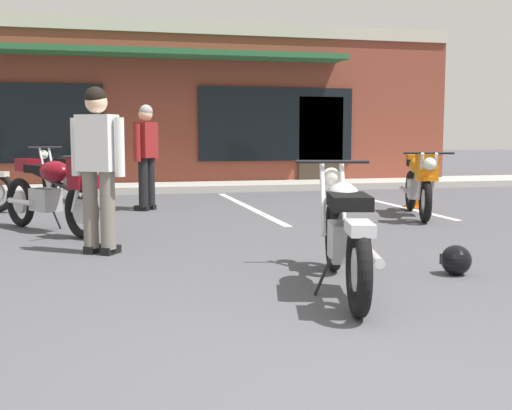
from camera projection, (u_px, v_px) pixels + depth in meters
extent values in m
plane|color=#47474C|center=(217.00, 253.00, 6.46)|extent=(80.00, 80.00, 0.00)
cube|color=#A8A59E|center=(155.00, 187.00, 13.84)|extent=(22.00, 1.80, 0.14)
cube|color=brown|center=(142.00, 110.00, 17.22)|extent=(14.48, 6.37, 3.75)
cube|color=#B2AD9E|center=(150.00, 25.00, 13.93)|extent=(14.48, 0.06, 0.30)
cube|color=black|center=(14.00, 123.00, 13.47)|extent=(3.71, 0.06, 1.70)
cube|color=black|center=(277.00, 124.00, 14.84)|extent=(3.71, 0.06, 1.70)
cube|color=#33281E|center=(321.00, 141.00, 15.14)|extent=(1.10, 0.06, 2.10)
cube|color=#235933|center=(152.00, 53.00, 13.59)|extent=(8.69, 0.90, 0.12)
cube|color=silver|center=(94.00, 211.00, 10.07)|extent=(0.12, 4.80, 0.01)
cube|color=silver|center=(248.00, 207.00, 10.66)|extent=(0.12, 4.80, 0.01)
cube|color=silver|center=(385.00, 203.00, 11.25)|extent=(0.12, 4.80, 0.01)
torus|color=black|center=(359.00, 270.00, 4.17)|extent=(0.25, 0.64, 0.64)
cylinder|color=#B7B7BC|center=(359.00, 270.00, 4.17)|extent=(0.13, 0.29, 0.29)
torus|color=black|center=(334.00, 235.00, 5.60)|extent=(0.25, 0.64, 0.64)
cylinder|color=#B7B7BC|center=(334.00, 235.00, 5.60)|extent=(0.13, 0.29, 0.29)
cylinder|color=silver|center=(323.00, 198.00, 5.67)|extent=(0.12, 0.33, 0.66)
cylinder|color=silver|center=(343.00, 198.00, 5.67)|extent=(0.12, 0.33, 0.66)
cylinder|color=black|center=(332.00, 162.00, 5.71)|extent=(0.65, 0.19, 0.03)
sphere|color=silver|center=(331.00, 177.00, 5.81)|extent=(0.21, 0.21, 0.17)
cube|color=silver|center=(334.00, 201.00, 5.61)|extent=(0.22, 0.38, 0.06)
cube|color=#9E9EA3|center=(346.00, 241.00, 4.80)|extent=(0.33, 0.45, 0.28)
cylinder|color=silver|center=(373.00, 256.00, 4.43)|extent=(0.20, 0.55, 0.07)
cylinder|color=black|center=(343.00, 207.00, 4.97)|extent=(0.29, 0.93, 0.26)
ellipsoid|color=silver|center=(343.00, 196.00, 4.98)|extent=(0.37, 0.53, 0.22)
cube|color=black|center=(349.00, 201.00, 4.63)|extent=(0.40, 0.57, 0.10)
cube|color=silver|center=(360.00, 228.00, 4.12)|extent=(0.24, 0.39, 0.08)
cylinder|color=black|center=(323.00, 277.00, 4.76)|extent=(0.14, 0.06, 0.29)
torus|color=black|center=(20.00, 202.00, 8.33)|extent=(0.44, 0.59, 0.64)
cylinder|color=#B7B7BC|center=(20.00, 202.00, 8.33)|extent=(0.21, 0.27, 0.29)
torus|color=black|center=(82.00, 211.00, 7.37)|extent=(0.44, 0.59, 0.64)
cylinder|color=#B7B7BC|center=(82.00, 211.00, 7.37)|extent=(0.21, 0.27, 0.29)
cylinder|color=silver|center=(92.00, 184.00, 7.34)|extent=(0.22, 0.29, 0.66)
cylinder|color=silver|center=(79.00, 185.00, 7.20)|extent=(0.22, 0.29, 0.66)
cylinder|color=black|center=(89.00, 156.00, 7.18)|extent=(0.56, 0.40, 0.03)
sphere|color=silver|center=(93.00, 169.00, 7.14)|extent=(0.24, 0.24, 0.17)
cube|color=maroon|center=(83.00, 186.00, 7.31)|extent=(0.32, 0.38, 0.06)
cube|color=#9E9EA3|center=(45.00, 200.00, 7.90)|extent=(0.42, 0.47, 0.28)
cylinder|color=silver|center=(20.00, 202.00, 8.04)|extent=(0.37, 0.49, 0.07)
cylinder|color=black|center=(53.00, 181.00, 7.74)|extent=(0.58, 0.81, 0.26)
ellipsoid|color=maroon|center=(55.00, 171.00, 7.70)|extent=(0.54, 0.60, 0.26)
cube|color=maroon|center=(83.00, 173.00, 7.29)|extent=(0.37, 0.36, 0.36)
cube|color=black|center=(40.00, 169.00, 7.92)|extent=(0.42, 0.47, 0.10)
cube|color=maroon|center=(28.00, 165.00, 8.12)|extent=(0.35, 0.38, 0.16)
cylinder|color=black|center=(56.00, 218.00, 8.10)|extent=(0.12, 0.10, 0.29)
torus|color=black|center=(80.00, 185.00, 11.21)|extent=(0.36, 0.62, 0.64)
cylinder|color=#B7B7BC|center=(80.00, 185.00, 11.21)|extent=(0.17, 0.29, 0.29)
torus|color=black|center=(50.00, 181.00, 12.33)|extent=(0.36, 0.62, 0.64)
cylinder|color=#B7B7BC|center=(50.00, 181.00, 12.33)|extent=(0.17, 0.29, 0.29)
cylinder|color=silver|center=(43.00, 164.00, 12.32)|extent=(0.18, 0.31, 0.66)
cylinder|color=silver|center=(52.00, 164.00, 12.43)|extent=(0.18, 0.31, 0.66)
cylinder|color=black|center=(45.00, 147.00, 12.40)|extent=(0.61, 0.31, 0.03)
sphere|color=silver|center=(44.00, 154.00, 12.48)|extent=(0.23, 0.23, 0.17)
cube|color=black|center=(48.00, 165.00, 12.33)|extent=(0.28, 0.39, 0.06)
cube|color=#9E9EA3|center=(66.00, 179.00, 11.70)|extent=(0.39, 0.46, 0.28)
cylinder|color=silver|center=(81.00, 182.00, 11.50)|extent=(0.29, 0.53, 0.07)
cylinder|color=black|center=(61.00, 165.00, 11.83)|extent=(0.45, 0.88, 0.26)
ellipsoid|color=black|center=(60.00, 161.00, 11.83)|extent=(0.44, 0.54, 0.22)
cube|color=black|center=(68.00, 161.00, 11.55)|extent=(0.47, 0.59, 0.10)
cube|color=black|center=(80.00, 169.00, 11.16)|extent=(0.30, 0.39, 0.08)
cylinder|color=black|center=(58.00, 193.00, 11.56)|extent=(0.13, 0.08, 0.29)
torus|color=black|center=(411.00, 191.00, 10.11)|extent=(0.31, 0.64, 0.64)
cylinder|color=#B7B7BC|center=(411.00, 191.00, 10.11)|extent=(0.15, 0.29, 0.29)
torus|color=black|center=(425.00, 200.00, 8.68)|extent=(0.31, 0.64, 0.64)
cylinder|color=#B7B7BC|center=(425.00, 200.00, 8.68)|extent=(0.15, 0.29, 0.29)
cylinder|color=silver|center=(434.00, 177.00, 8.54)|extent=(0.15, 0.32, 0.66)
cylinder|color=silver|center=(420.00, 177.00, 8.56)|extent=(0.15, 0.32, 0.66)
cylinder|color=black|center=(429.00, 153.00, 8.44)|extent=(0.63, 0.25, 0.03)
sphere|color=silver|center=(430.00, 164.00, 8.37)|extent=(0.22, 0.22, 0.17)
cube|color=orange|center=(426.00, 178.00, 8.61)|extent=(0.25, 0.39, 0.06)
cube|color=#9E9EA3|center=(417.00, 189.00, 9.47)|extent=(0.36, 0.46, 0.28)
cylinder|color=silver|center=(404.00, 189.00, 9.85)|extent=(0.25, 0.54, 0.07)
cylinder|color=black|center=(419.00, 174.00, 9.24)|extent=(0.37, 0.91, 0.26)
ellipsoid|color=orange|center=(420.00, 166.00, 9.19)|extent=(0.46, 0.59, 0.26)
cube|color=orange|center=(427.00, 168.00, 8.59)|extent=(0.34, 0.32, 0.36)
cube|color=black|center=(416.00, 163.00, 9.52)|extent=(0.36, 0.46, 0.10)
cube|color=orange|center=(414.00, 160.00, 9.81)|extent=(0.30, 0.37, 0.16)
cylinder|color=black|center=(428.00, 206.00, 9.54)|extent=(0.13, 0.07, 0.29)
cube|color=black|center=(94.00, 249.00, 6.50)|extent=(0.21, 0.26, 0.08)
cube|color=black|center=(111.00, 250.00, 6.43)|extent=(0.21, 0.26, 0.08)
cylinder|color=slate|center=(91.00, 209.00, 6.42)|extent=(0.21, 0.21, 0.80)
cylinder|color=slate|center=(108.00, 209.00, 6.35)|extent=(0.21, 0.21, 0.80)
cube|color=silver|center=(97.00, 143.00, 6.31)|extent=(0.44, 0.39, 0.56)
cylinder|color=silver|center=(76.00, 147.00, 6.40)|extent=(0.14, 0.14, 0.58)
cylinder|color=silver|center=(119.00, 147.00, 6.23)|extent=(0.14, 0.14, 0.58)
sphere|color=beige|center=(96.00, 102.00, 6.27)|extent=(0.30, 0.30, 0.22)
sphere|color=black|center=(95.00, 97.00, 6.25)|extent=(0.29, 0.29, 0.21)
cube|color=black|center=(142.00, 208.00, 10.10)|extent=(0.25, 0.22, 0.08)
cube|color=black|center=(148.00, 207.00, 10.28)|extent=(0.25, 0.22, 0.08)
cylinder|color=black|center=(143.00, 182.00, 10.04)|extent=(0.21, 0.21, 0.80)
cylinder|color=black|center=(150.00, 181.00, 10.22)|extent=(0.21, 0.21, 0.80)
cube|color=maroon|center=(146.00, 140.00, 10.06)|extent=(0.40, 0.44, 0.56)
cylinder|color=maroon|center=(137.00, 143.00, 9.83)|extent=(0.14, 0.14, 0.58)
cylinder|color=maroon|center=(154.00, 142.00, 10.29)|extent=(0.14, 0.14, 0.58)
sphere|color=beige|center=(145.00, 115.00, 10.01)|extent=(0.31, 0.31, 0.22)
sphere|color=gray|center=(146.00, 111.00, 10.00)|extent=(0.29, 0.29, 0.21)
sphere|color=black|center=(456.00, 260.00, 5.46)|extent=(0.26, 0.26, 0.26)
cube|color=black|center=(450.00, 259.00, 5.56)|extent=(0.18, 0.03, 0.09)
cube|color=orange|center=(418.00, 207.00, 10.55)|extent=(0.34, 0.34, 0.03)
cone|color=orange|center=(419.00, 191.00, 10.52)|extent=(0.26, 0.26, 0.50)
cylinder|color=white|center=(419.00, 188.00, 10.52)|extent=(0.19, 0.19, 0.06)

